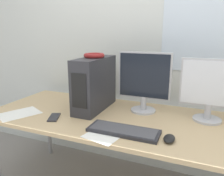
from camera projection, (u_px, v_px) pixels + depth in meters
name	position (u px, v px, depth m)	size (l,w,h in m)	color
wall_back	(163.00, 29.00, 1.90)	(8.00, 0.07, 2.70)	silver
desk	(144.00, 126.00, 1.58)	(2.44, 0.83, 0.70)	tan
pc_tower	(95.00, 84.00, 1.77)	(0.17, 0.49, 0.42)	#2D2D33
headphones	(94.00, 55.00, 1.71)	(0.17, 0.17, 0.03)	maroon
monitor_main	(144.00, 81.00, 1.70)	(0.41, 0.20, 0.47)	#B7B7BC
monitor_right_near	(210.00, 89.00, 1.51)	(0.41, 0.20, 0.44)	#B7B7BC
keyboard	(123.00, 131.00, 1.39)	(0.46, 0.17, 0.02)	#28282D
mouse	(169.00, 139.00, 1.27)	(0.07, 0.11, 0.03)	black
cell_phone	(54.00, 117.00, 1.62)	(0.12, 0.17, 0.01)	#232328
paper_sheet_left	(108.00, 132.00, 1.39)	(0.26, 0.33, 0.00)	white
paper_sheet_front	(19.00, 114.00, 1.70)	(0.32, 0.36, 0.00)	white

